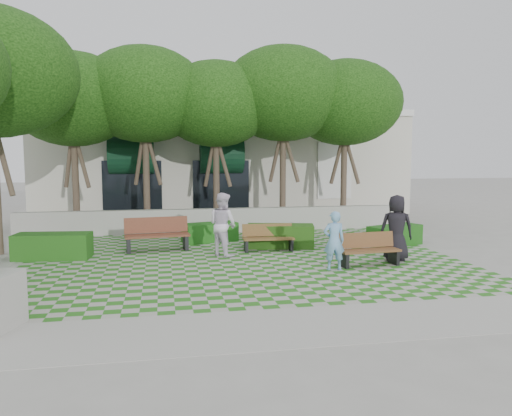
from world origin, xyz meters
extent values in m
plane|color=gray|center=(0.00, 0.00, 0.00)|extent=(90.00, 90.00, 0.00)
plane|color=#2B721E|center=(0.00, 1.00, 0.01)|extent=(12.00, 12.00, 0.00)
cube|color=#9E9B93|center=(0.00, -4.70, 0.01)|extent=(16.00, 2.00, 0.01)
cube|color=#9E9B93|center=(0.00, 6.20, 0.45)|extent=(15.00, 0.36, 0.90)
cube|color=brown|center=(3.20, -0.49, 0.41)|extent=(1.69, 0.64, 0.06)
cube|color=brown|center=(3.18, -0.25, 0.66)|extent=(1.66, 0.26, 0.42)
cube|color=black|center=(2.47, -0.55, 0.20)|extent=(0.13, 0.47, 0.40)
cube|color=black|center=(3.93, -0.43, 0.20)|extent=(0.13, 0.47, 0.40)
cube|color=brown|center=(0.99, 2.01, 0.39)|extent=(1.58, 0.54, 0.05)
cube|color=brown|center=(1.00, 2.24, 0.63)|extent=(1.57, 0.17, 0.39)
cube|color=black|center=(0.29, 2.04, 0.19)|extent=(0.10, 0.44, 0.38)
cube|color=black|center=(1.68, 1.98, 0.19)|extent=(0.10, 0.44, 0.38)
cube|color=brown|center=(-2.37, 2.65, 0.49)|extent=(2.00, 0.81, 0.07)
cube|color=brown|center=(-2.40, 2.93, 0.78)|extent=(1.95, 0.36, 0.49)
cube|color=black|center=(-3.23, 2.55, 0.24)|extent=(0.17, 0.55, 0.48)
cube|color=black|center=(-1.51, 2.75, 0.24)|extent=(0.17, 0.55, 0.48)
cube|color=#174C14|center=(5.26, 2.21, 0.33)|extent=(2.03, 1.42, 0.66)
cube|color=#1F4713|center=(1.49, 2.54, 0.37)|extent=(2.24, 1.29, 0.74)
cube|color=#195416|center=(-0.62, 4.04, 0.32)|extent=(1.97, 1.25, 0.64)
cube|color=#1B4E14|center=(-5.29, 2.05, 0.36)|extent=(2.16, 1.05, 0.73)
imported|color=#76ABD8|center=(2.10, -0.78, 0.76)|extent=(0.59, 0.41, 1.53)
imported|color=black|center=(4.21, 0.02, 0.93)|extent=(1.04, 0.83, 1.85)
imported|color=white|center=(-0.47, 1.59, 0.93)|extent=(1.11, 1.15, 1.86)
cylinder|color=#47382B|center=(-5.50, 7.60, 1.82)|extent=(0.26, 0.26, 3.64)
ellipsoid|color=#1E4C11|center=(-5.50, 7.60, 5.07)|extent=(4.80, 4.80, 3.60)
cylinder|color=#47382B|center=(-2.80, 7.60, 1.90)|extent=(0.26, 0.26, 3.81)
ellipsoid|color=#1E4C11|center=(-2.80, 7.60, 5.30)|extent=(5.00, 5.00, 3.75)
cylinder|color=#47382B|center=(0.00, 7.60, 1.79)|extent=(0.26, 0.26, 3.58)
ellipsoid|color=#1E4C11|center=(0.00, 7.60, 4.99)|extent=(4.60, 4.60, 3.45)
cylinder|color=#47382B|center=(2.80, 7.60, 1.96)|extent=(0.26, 0.26, 3.92)
ellipsoid|color=#1E4C11|center=(2.80, 7.60, 5.46)|extent=(5.20, 5.20, 3.90)
cylinder|color=#47382B|center=(5.50, 7.60, 1.85)|extent=(0.26, 0.26, 3.70)
ellipsoid|color=#1E4C11|center=(5.50, 7.60, 5.15)|extent=(4.80, 4.80, 3.60)
cube|color=beige|center=(1.00, 14.20, 2.50)|extent=(18.00, 8.00, 5.00)
cube|color=white|center=(1.00, 10.20, 5.00)|extent=(18.00, 0.30, 0.30)
cube|color=black|center=(6.00, 10.18, 2.20)|extent=(1.40, 0.10, 2.40)
cylinder|color=#0E341E|center=(-3.50, 10.18, 3.00)|extent=(3.00, 1.80, 1.80)
cube|color=black|center=(-3.50, 10.18, 1.60)|extent=(2.60, 0.08, 2.20)
cylinder|color=#0E341E|center=(0.50, 10.18, 3.00)|extent=(3.00, 1.80, 1.80)
cube|color=black|center=(0.50, 10.18, 1.60)|extent=(2.60, 0.08, 2.20)
camera|label=1|loc=(-2.21, -12.77, 2.94)|focal=35.00mm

